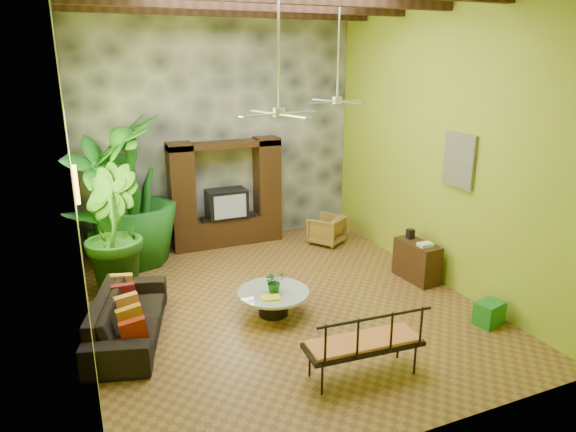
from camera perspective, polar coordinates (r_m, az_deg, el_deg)
name	(u,v)px	position (r m, az deg, el deg)	size (l,w,h in m)	color
ground	(282,302)	(8.75, -0.67, -9.58)	(7.00, 7.00, 0.00)	brown
back_wall	(219,128)	(11.22, -7.69, 9.65)	(6.00, 0.02, 5.00)	#A4B228
left_wall	(72,172)	(7.36, -22.92, 4.55)	(0.02, 7.00, 5.00)	#A4B228
right_wall	(439,143)	(9.49, 16.41, 7.76)	(0.02, 7.00, 5.00)	#A4B228
stone_accent_wall	(220,128)	(11.17, -7.60, 9.62)	(5.98, 0.10, 4.98)	#3A3D42
entertainment_center	(226,201)	(11.18, -6.87, 1.62)	(2.40, 0.55, 2.30)	black
ceiling_fan_front	(279,98)	(7.39, -1.02, 13.00)	(1.28, 1.28, 1.86)	silver
ceiling_fan_back	(337,89)	(9.61, 5.52, 13.89)	(1.28, 1.28, 1.86)	silver
wall_art_mask	(76,185)	(8.43, -22.48, 3.25)	(0.06, 0.32, 0.55)	gold
wall_art_painting	(459,161)	(9.05, 18.49, 5.85)	(0.06, 0.70, 0.90)	teal
sofa	(128,316)	(7.97, -17.34, -10.59)	(2.27, 0.89, 0.66)	black
wicker_armchair	(327,230)	(11.33, 4.31, -1.55)	(0.67, 0.69, 0.62)	olive
tall_plant_a	(103,205)	(10.29, -19.86, 1.18)	(1.35, 0.92, 2.57)	#1C6A20
tall_plant_b	(111,230)	(9.32, -19.08, -1.49)	(1.22, 0.98, 2.21)	#215717
tall_plant_c	(132,191)	(10.36, -16.95, 2.65)	(1.65, 1.65, 2.95)	#1A5C18
coffee_table	(273,299)	(8.28, -1.63, -9.24)	(1.14, 1.14, 0.40)	black
centerpiece_plant	(274,281)	(8.12, -1.53, -7.29)	(0.32, 0.28, 0.35)	#16551D
yellow_tray	(271,298)	(7.98, -1.92, -9.05)	(0.28, 0.20, 0.03)	#FFFE1B
iron_bench	(367,341)	(6.69, 8.74, -13.60)	(1.56, 0.65, 0.57)	black
side_console	(417,261)	(9.76, 14.12, -4.87)	(0.41, 0.90, 0.72)	#331A10
green_bin	(489,313)	(8.60, 21.43, -10.02)	(0.42, 0.31, 0.37)	#1B6827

